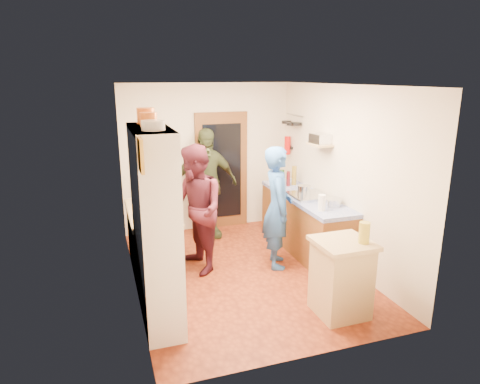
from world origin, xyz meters
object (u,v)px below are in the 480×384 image
right_counter_base (305,224)px  person_hob (280,208)px  island_base (341,280)px  person_back (206,184)px  person_left (197,209)px  hutch_body (156,228)px

right_counter_base → person_hob: size_ratio=1.24×
right_counter_base → person_hob: (-0.63, -0.44, 0.47)m
island_base → person_hob: (-0.15, 1.44, 0.46)m
person_back → person_left: bearing=-113.6°
island_base → person_left: person_left is taller
island_base → person_hob: bearing=96.0°
person_hob → hutch_body: bearing=130.0°
hutch_body → person_left: size_ratio=1.21×
person_back → hutch_body: bearing=-119.6°
hutch_body → island_base: 2.20m
hutch_body → person_back: size_ratio=1.16×
right_counter_base → hutch_body: bearing=-152.5°
person_back → island_base: bearing=-76.9°
island_base → person_back: person_back is taller
hutch_body → person_left: bearing=57.9°
island_base → person_left: 2.20m
island_base → person_left: bearing=127.4°
right_counter_base → person_hob: 0.90m
hutch_body → person_back: hutch_body is taller
right_counter_base → person_back: (-1.34, 1.04, 0.52)m
person_hob → person_left: person_left is taller
person_left → person_back: (0.45, 1.21, 0.03)m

